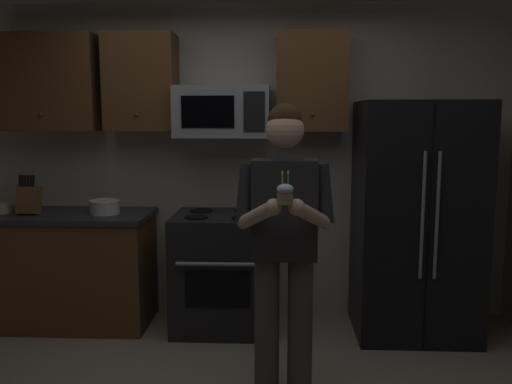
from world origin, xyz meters
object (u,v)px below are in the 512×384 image
oven_range (222,271)px  microwave (222,112)px  bowl_large_white (105,207)px  bowl_small_colored (1,208)px  refrigerator (416,220)px  person (284,236)px  knife_block (29,199)px  cupcake (285,193)px

oven_range → microwave: microwave is taller
bowl_large_white → bowl_small_colored: bearing=-179.6°
bowl_large_white → microwave: bearing=7.6°
refrigerator → bowl_small_colored: refrigerator is taller
person → oven_range: bearing=114.6°
microwave → bowl_small_colored: bearing=-175.8°
oven_range → microwave: (0.00, 0.12, 1.26)m
bowl_small_colored → person: person is taller
microwave → person: 1.46m
bowl_large_white → bowl_small_colored: bowl_large_white is taller
oven_range → knife_block: knife_block is taller
oven_range → bowl_large_white: 1.06m
bowl_large_white → bowl_small_colored: size_ratio=1.44×
cupcake → bowl_large_white: bearing=135.8°
microwave → knife_block: bearing=-174.4°
oven_range → cupcake: size_ratio=5.36×
oven_range → person: person is taller
bowl_large_white → cupcake: 1.99m
oven_range → bowl_small_colored: 1.84m
oven_range → person: size_ratio=0.53×
person → bowl_large_white: bearing=143.5°
oven_range → refrigerator: size_ratio=0.52×
microwave → refrigerator: bearing=-6.0°
microwave → knife_block: 1.68m
oven_range → bowl_small_colored: bowl_small_colored is taller
bowl_large_white → cupcake: size_ratio=1.38×
person → cupcake: 0.44m
bowl_large_white → person: 1.75m
microwave → knife_block: (-1.53, -0.15, -0.68)m
oven_range → cupcake: (0.48, -1.38, 0.83)m
refrigerator → cupcake: 1.73m
oven_range → microwave: size_ratio=1.26×
microwave → bowl_large_white: 1.20m
bowl_large_white → refrigerator: bearing=-0.8°
bowl_small_colored → refrigerator: bearing=-0.5°
bowl_large_white → person: (1.41, -1.04, 0.02)m
microwave → person: microwave is taller
bowl_small_colored → microwave: bearing=4.2°
knife_block → refrigerator: bearing=-0.2°
microwave → refrigerator: microwave is taller
knife_block → person: bearing=-26.9°
oven_range → person: 1.27m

